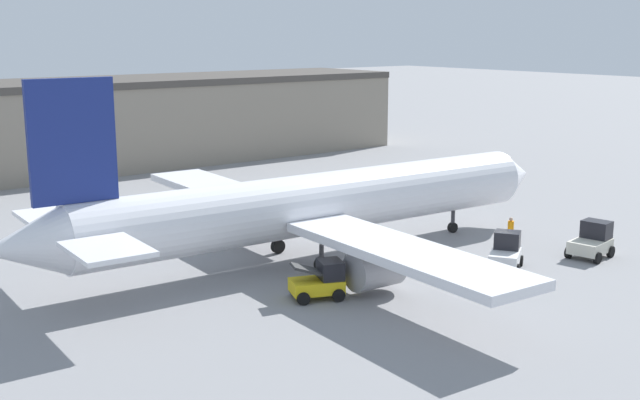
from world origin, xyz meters
name	(u,v)px	position (x,y,z in m)	size (l,w,h in m)	color
ground_plane	(320,258)	(0.00, 0.00, 0.00)	(400.00, 400.00, 0.00)	gray
terminal_building	(12,130)	(-5.88, 41.16, 4.53)	(86.23, 13.57, 9.05)	gray
airplane	(307,206)	(-0.98, 0.05, 3.45)	(38.90, 35.64, 11.67)	white
ground_crew_worker	(511,230)	(12.11, -5.09, 0.97)	(0.40, 0.40, 1.82)	#1E2338
baggage_tug	(592,241)	(13.69, -10.25, 1.02)	(3.05, 2.56, 2.23)	beige
belt_loader_truck	(320,281)	(-4.68, -6.08, 0.97)	(3.16, 2.78, 2.02)	yellow
pushback_tug	(506,252)	(7.55, -8.44, 0.95)	(3.19, 2.99, 2.10)	silver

